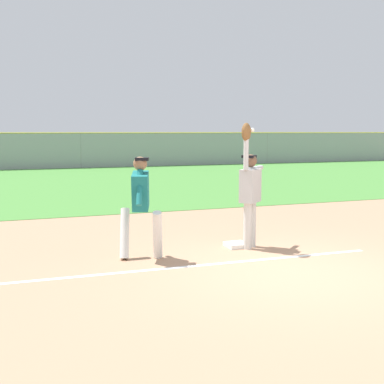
{
  "coord_description": "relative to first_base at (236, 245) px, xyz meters",
  "views": [
    {
      "loc": [
        -3.98,
        -6.37,
        2.13
      ],
      "look_at": [
        -0.92,
        1.92,
        1.05
      ],
      "focal_mm": 46.45,
      "sensor_mm": 36.0,
      "label": 1
    }
  ],
  "objects": [
    {
      "name": "ground_plane",
      "position": [
        0.09,
        -1.8,
        -0.04
      ],
      "size": [
        74.5,
        74.5,
        0.0
      ],
      "primitive_type": "plane",
      "color": "tan"
    },
    {
      "name": "outfield_grass",
      "position": [
        0.09,
        12.88,
        -0.04
      ],
      "size": [
        49.31,
        17.09,
        0.01
      ],
      "primitive_type": "cube",
      "color": "#478438",
      "rests_on": "ground_plane"
    },
    {
      "name": "chalk_foul_line",
      "position": [
        -4.0,
        -0.9,
        -0.04
      ],
      "size": [
        12.0,
        0.36,
        0.01
      ],
      "primitive_type": "cube",
      "rotation": [
        0.0,
        0.0,
        -0.02
      ],
      "color": "white",
      "rests_on": "ground_plane"
    },
    {
      "name": "first_base",
      "position": [
        0.0,
        0.0,
        0.0
      ],
      "size": [
        0.39,
        0.39,
        0.08
      ],
      "primitive_type": "cube",
      "rotation": [
        0.0,
        0.0,
        0.02
      ],
      "color": "white",
      "rests_on": "ground_plane"
    },
    {
      "name": "fielder",
      "position": [
        0.19,
        -0.14,
        1.08
      ],
      "size": [
        0.75,
        0.67,
        2.28
      ],
      "rotation": [
        0.0,
        0.0,
        2.28
      ],
      "color": "silver",
      "rests_on": "ground_plane"
    },
    {
      "name": "runner",
      "position": [
        -1.87,
        -0.23,
        0.96
      ],
      "size": [
        0.76,
        0.83,
        1.72
      ],
      "rotation": [
        0.0,
        0.0,
        -0.32
      ],
      "color": "white",
      "rests_on": "ground_plane"
    },
    {
      "name": "baseball",
      "position": [
        0.17,
        -0.25,
        2.12
      ],
      "size": [
        0.07,
        0.07,
        0.07
      ],
      "primitive_type": "sphere",
      "color": "white"
    },
    {
      "name": "outfield_fence",
      "position": [
        0.09,
        21.43,
        1.0
      ],
      "size": [
        49.39,
        0.08,
        2.08
      ],
      "color": "#93999E",
      "rests_on": "ground_plane"
    },
    {
      "name": "parked_car_blue",
      "position": [
        1.51,
        25.43,
        0.63
      ],
      "size": [
        4.49,
        2.29,
        1.25
      ],
      "rotation": [
        0.0,
        0.0,
        -0.05
      ],
      "color": "#23389E",
      "rests_on": "ground_plane"
    },
    {
      "name": "parked_car_white",
      "position": [
        7.62,
        25.65,
        0.63
      ],
      "size": [
        4.55,
        2.41,
        1.25
      ],
      "rotation": [
        0.0,
        0.0,
        0.09
      ],
      "color": "white",
      "rests_on": "ground_plane"
    },
    {
      "name": "parked_car_black",
      "position": [
        13.09,
        25.87,
        0.63
      ],
      "size": [
        4.56,
        2.43,
        1.25
      ],
      "rotation": [
        0.0,
        0.0,
        0.09
      ],
      "color": "black",
      "rests_on": "ground_plane"
    }
  ]
}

